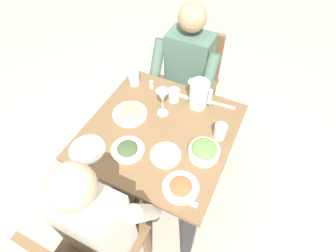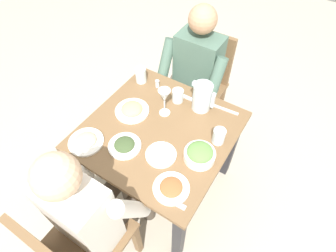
{
  "view_description": "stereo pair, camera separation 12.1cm",
  "coord_description": "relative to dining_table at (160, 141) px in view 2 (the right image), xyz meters",
  "views": [
    {
      "loc": [
        0.48,
        -0.89,
        1.98
      ],
      "look_at": [
        0.03,
        0.05,
        0.7
      ],
      "focal_mm": 28.6,
      "sensor_mm": 36.0,
      "label": 1
    },
    {
      "loc": [
        0.59,
        -0.83,
        1.98
      ],
      "look_at": [
        0.03,
        0.05,
        0.7
      ],
      "focal_mm": 28.6,
      "sensor_mm": 36.0,
      "label": 2
    }
  ],
  "objects": [
    {
      "name": "chair_far",
      "position": [
        -0.08,
        0.75,
        -0.08
      ],
      "size": [
        0.4,
        0.4,
        0.9
      ],
      "color": "brown",
      "rests_on": "ground_plane"
    },
    {
      "name": "water_glass_center",
      "position": [
        -0.35,
        0.3,
        0.18
      ],
      "size": [
        0.08,
        0.08,
        0.11
      ],
      "primitive_type": "cylinder",
      "color": "silver",
      "rests_on": "dining_table"
    },
    {
      "name": "knife_near",
      "position": [
        0.27,
        0.36,
        0.13
      ],
      "size": [
        0.19,
        0.03,
        0.01
      ],
      "primitive_type": "cube",
      "rotation": [
        0.0,
        0.0,
        0.08
      ],
      "color": "silver",
      "rests_on": "dining_table"
    },
    {
      "name": "dining_table",
      "position": [
        0.0,
        0.0,
        0.0
      ],
      "size": [
        0.87,
        0.87,
        0.71
      ],
      "color": "brown",
      "rests_on": "ground_plane"
    },
    {
      "name": "water_pitcher",
      "position": [
        0.13,
        0.3,
        0.22
      ],
      "size": [
        0.16,
        0.12,
        0.19
      ],
      "color": "silver",
      "rests_on": "dining_table"
    },
    {
      "name": "plate_dolmas",
      "position": [
        -0.1,
        -0.21,
        0.14
      ],
      "size": [
        0.19,
        0.19,
        0.04
      ],
      "color": "white",
      "rests_on": "dining_table"
    },
    {
      "name": "plate_beans",
      "position": [
        -0.3,
        -0.31,
        0.14
      ],
      "size": [
        0.21,
        0.21,
        0.04
      ],
      "color": "white",
      "rests_on": "dining_table"
    },
    {
      "name": "plate_rice_curry",
      "position": [
        0.27,
        -0.3,
        0.14
      ],
      "size": [
        0.19,
        0.19,
        0.04
      ],
      "color": "white",
      "rests_on": "dining_table"
    },
    {
      "name": "chair_near",
      "position": [
        -0.02,
        -0.75,
        -0.08
      ],
      "size": [
        0.4,
        0.4,
        0.9
      ],
      "color": "brown",
      "rests_on": "ground_plane"
    },
    {
      "name": "fork_far",
      "position": [
        0.03,
        0.32,
        0.13
      ],
      "size": [
        0.17,
        0.03,
        0.01
      ],
      "primitive_type": "cube",
      "rotation": [
        0.0,
        0.0,
        0.01
      ],
      "color": "silver",
      "rests_on": "dining_table"
    },
    {
      "name": "fork_near",
      "position": [
        0.3,
        -0.35,
        0.13
      ],
      "size": [
        0.17,
        0.04,
        0.01
      ],
      "primitive_type": "cube",
      "rotation": [
        0.0,
        0.0,
        0.06
      ],
      "color": "silver",
      "rests_on": "dining_table"
    },
    {
      "name": "salt_shaker",
      "position": [
        -0.22,
        0.31,
        0.15
      ],
      "size": [
        0.03,
        0.03,
        0.05
      ],
      "color": "white",
      "rests_on": "dining_table"
    },
    {
      "name": "salad_bowl",
      "position": [
        0.31,
        -0.05,
        0.16
      ],
      "size": [
        0.18,
        0.18,
        0.09
      ],
      "color": "white",
      "rests_on": "dining_table"
    },
    {
      "name": "plate_yoghurt",
      "position": [
        0.12,
        -0.15,
        0.14
      ],
      "size": [
        0.18,
        0.18,
        0.05
      ],
      "color": "white",
      "rests_on": "dining_table"
    },
    {
      "name": "diner_near",
      "position": [
        -0.02,
        -0.55,
        0.07
      ],
      "size": [
        0.48,
        0.53,
        1.19
      ],
      "color": "silver",
      "rests_on": "ground_plane"
    },
    {
      "name": "plate_fries",
      "position": [
        -0.23,
        0.03,
        0.14
      ],
      "size": [
        0.22,
        0.22,
        0.05
      ],
      "color": "white",
      "rests_on": "dining_table"
    },
    {
      "name": "diner_far",
      "position": [
        -0.08,
        0.55,
        0.07
      ],
      "size": [
        0.48,
        0.53,
        1.19
      ],
      "color": "#4C6B5B",
      "rests_on": "ground_plane"
    },
    {
      "name": "wine_glass",
      "position": [
        -0.04,
        0.13,
        0.26
      ],
      "size": [
        0.08,
        0.08,
        0.2
      ],
      "color": "silver",
      "rests_on": "dining_table"
    },
    {
      "name": "water_glass_near_right",
      "position": [
        0.34,
        0.11,
        0.17
      ],
      "size": [
        0.07,
        0.07,
        0.1
      ],
      "primitive_type": "cylinder",
      "color": "silver",
      "rests_on": "dining_table"
    },
    {
      "name": "water_glass_near_left",
      "position": [
        -0.03,
        0.27,
        0.17
      ],
      "size": [
        0.07,
        0.07,
        0.09
      ],
      "primitive_type": "cylinder",
      "color": "silver",
      "rests_on": "dining_table"
    },
    {
      "name": "ground_plane",
      "position": [
        0.0,
        0.0,
        -0.59
      ],
      "size": [
        8.0,
        8.0,
        0.0
      ],
      "primitive_type": "plane",
      "color": "#B7AD99"
    }
  ]
}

